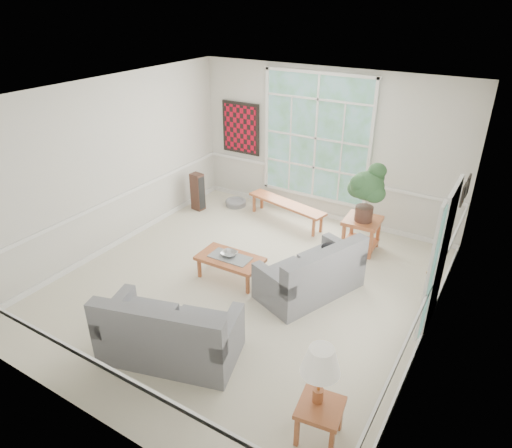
{
  "coord_description": "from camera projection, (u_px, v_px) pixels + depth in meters",
  "views": [
    {
      "loc": [
        3.3,
        -5.08,
        4.21
      ],
      "look_at": [
        0.1,
        0.2,
        1.05
      ],
      "focal_mm": 32.0,
      "sensor_mm": 36.0,
      "label": 1
    }
  ],
  "objects": [
    {
      "name": "ceiling",
      "position": [
        242.0,
        95.0,
        5.94
      ],
      "size": [
        5.5,
        6.0,
        0.02
      ],
      "primitive_type": "cube",
      "color": "white",
      "rests_on": "ground"
    },
    {
      "name": "door_sidelight",
      "position": [
        430.0,
        275.0,
        5.51
      ],
      "size": [
        0.08,
        0.26,
        1.9
      ],
      "primitive_type": "cube",
      "color": "white",
      "rests_on": "wall_right"
    },
    {
      "name": "houseplant",
      "position": [
        366.0,
        192.0,
        7.77
      ],
      "size": [
        0.78,
        0.78,
        1.07
      ],
      "primitive_type": null,
      "rotation": [
        0.0,
        0.0,
        -0.3
      ],
      "color": "#2A502A",
      "rests_on": "end_table"
    },
    {
      "name": "wall_left",
      "position": [
        109.0,
        167.0,
        7.89
      ],
      "size": [
        0.02,
        6.0,
        3.0
      ],
      "primitive_type": "cube",
      "color": "silver",
      "rests_on": "ground"
    },
    {
      "name": "coffee_table",
      "position": [
        230.0,
        268.0,
        7.41
      ],
      "size": [
        1.07,
        0.6,
        0.39
      ],
      "primitive_type": "cube",
      "rotation": [
        0.0,
        0.0,
        0.02
      ],
      "color": "#A4552F",
      "rests_on": "floor"
    },
    {
      "name": "loveseat_right",
      "position": [
        310.0,
        267.0,
        6.98
      ],
      "size": [
        1.38,
        1.82,
        0.88
      ],
      "primitive_type": "cube",
      "rotation": [
        0.0,
        0.0,
        -0.38
      ],
      "color": "slate",
      "rests_on": "floor"
    },
    {
      "name": "cat",
      "position": [
        332.0,
        248.0,
        7.31
      ],
      "size": [
        0.44,
        0.36,
        0.18
      ],
      "primitive_type": "ellipsoid",
      "rotation": [
        0.0,
        0.0,
        -0.29
      ],
      "color": "black",
      "rests_on": "loveseat_right"
    },
    {
      "name": "wall_front",
      "position": [
        73.0,
        310.0,
        4.34
      ],
      "size": [
        5.5,
        0.02,
        3.0
      ],
      "primitive_type": "cube",
      "color": "silver",
      "rests_on": "ground"
    },
    {
      "name": "window_bench",
      "position": [
        286.0,
        212.0,
        9.25
      ],
      "size": [
        1.81,
        0.73,
        0.42
      ],
      "primitive_type": "cube",
      "rotation": [
        0.0,
        0.0,
        -0.22
      ],
      "color": "#A4552F",
      "rests_on": "floor"
    },
    {
      "name": "end_table",
      "position": [
        361.0,
        234.0,
        8.2
      ],
      "size": [
        0.65,
        0.65,
        0.62
      ],
      "primitive_type": "cube",
      "rotation": [
        0.0,
        0.0,
        0.05
      ],
      "color": "#A4552F",
      "rests_on": "floor"
    },
    {
      "name": "entry_door",
      "position": [
        440.0,
        259.0,
        6.04
      ],
      "size": [
        0.08,
        0.9,
        2.1
      ],
      "primitive_type": "cube",
      "color": "white",
      "rests_on": "floor"
    },
    {
      "name": "pewter_bowl",
      "position": [
        229.0,
        253.0,
        7.36
      ],
      "size": [
        0.31,
        0.31,
        0.08
      ],
      "primitive_type": "imported",
      "rotation": [
        0.0,
        0.0,
        -0.01
      ],
      "color": "#96969B",
      "rests_on": "coffee_table"
    },
    {
      "name": "window_back",
      "position": [
        316.0,
        138.0,
        8.9
      ],
      "size": [
        2.3,
        0.08,
        2.4
      ],
      "primitive_type": "cube",
      "color": "white",
      "rests_on": "wall_back"
    },
    {
      "name": "wall_frame_far",
      "position": [
        467.0,
        186.0,
        6.99
      ],
      "size": [
        0.04,
        0.26,
        0.32
      ],
      "primitive_type": "cube",
      "color": "black",
      "rests_on": "wall_right"
    },
    {
      "name": "floor_speaker",
      "position": [
        198.0,
        192.0,
        9.7
      ],
      "size": [
        0.27,
        0.23,
        0.81
      ],
      "primitive_type": "cube",
      "rotation": [
        0.0,
        0.0,
        -0.13
      ],
      "color": "#41271D",
      "rests_on": "floor"
    },
    {
      "name": "wall_art",
      "position": [
        241.0,
        128.0,
        9.72
      ],
      "size": [
        0.9,
        0.06,
        1.1
      ],
      "primitive_type": "cube",
      "color": "maroon",
      "rests_on": "wall_back"
    },
    {
      "name": "loveseat_front",
      "position": [
        170.0,
        325.0,
        5.74
      ],
      "size": [
        1.89,
        1.32,
        0.93
      ],
      "primitive_type": "cube",
      "rotation": [
        0.0,
        0.0,
        0.28
      ],
      "color": "slate",
      "rests_on": "floor"
    },
    {
      "name": "table_lamp",
      "position": [
        320.0,
        376.0,
        4.52
      ],
      "size": [
        0.42,
        0.42,
        0.7
      ],
      "primitive_type": null,
      "rotation": [
        0.0,
        0.0,
        -0.04
      ],
      "color": "white",
      "rests_on": "side_table"
    },
    {
      "name": "pet_bed",
      "position": [
        236.0,
        203.0,
        10.01
      ],
      "size": [
        0.46,
        0.46,
        0.13
      ],
      "primitive_type": "cylinder",
      "rotation": [
        0.0,
        0.0,
        -0.01
      ],
      "color": "slate",
      "rests_on": "floor"
    },
    {
      "name": "wall_back",
      "position": [
        326.0,
        147.0,
        8.91
      ],
      "size": [
        5.5,
        0.02,
        3.0
      ],
      "primitive_type": "cube",
      "color": "silver",
      "rests_on": "ground"
    },
    {
      "name": "floor",
      "position": [
        244.0,
        286.0,
        7.31
      ],
      "size": [
        5.5,
        6.0,
        0.01
      ],
      "primitive_type": "cube",
      "color": "beige",
      "rests_on": "ground"
    },
    {
      "name": "side_table",
      "position": [
        319.0,
        422.0,
        4.73
      ],
      "size": [
        0.51,
        0.51,
        0.46
      ],
      "primitive_type": "cube",
      "rotation": [
        0.0,
        0.0,
        0.14
      ],
      "color": "#A4552F",
      "rests_on": "floor"
    },
    {
      "name": "wall_right",
      "position": [
        440.0,
        250.0,
        5.36
      ],
      "size": [
        0.02,
        6.0,
        3.0
      ],
      "primitive_type": "cube",
      "color": "silver",
      "rests_on": "ground"
    },
    {
      "name": "wall_frame_near",
      "position": [
        463.0,
        195.0,
        6.69
      ],
      "size": [
        0.04,
        0.26,
        0.32
      ],
      "primitive_type": "cube",
      "color": "black",
      "rests_on": "wall_right"
    }
  ]
}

